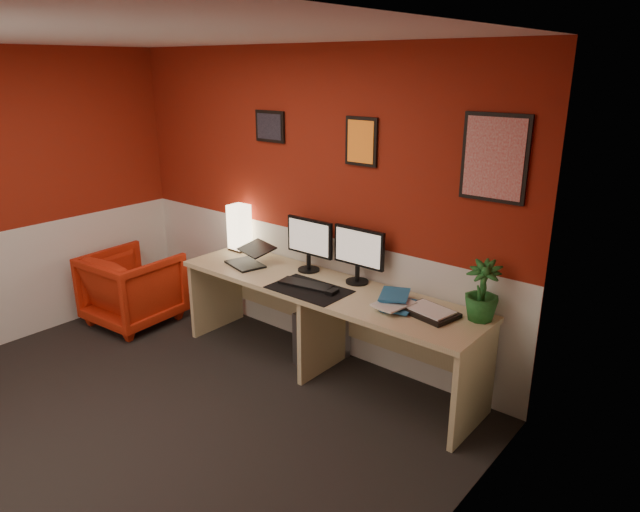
{
  "coord_description": "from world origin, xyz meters",
  "views": [
    {
      "loc": [
        3.05,
        -1.78,
        2.34
      ],
      "look_at": [
        0.6,
        1.21,
        1.05
      ],
      "focal_mm": 32.2,
      "sensor_mm": 36.0,
      "label": 1
    }
  ],
  "objects_px": {
    "laptop": "(245,253)",
    "desk": "(324,329)",
    "zen_tray": "(430,312)",
    "monitor_left": "(309,237)",
    "potted_plant": "(482,291)",
    "armchair": "(133,288)",
    "pc_tower": "(322,336)",
    "shoji_lamp": "(239,229)",
    "monitor_right": "(358,247)"
  },
  "relations": [
    {
      "from": "desk",
      "to": "laptop",
      "type": "xyz_separation_m",
      "value": [
        -0.81,
        -0.05,
        0.47
      ]
    },
    {
      "from": "potted_plant",
      "to": "zen_tray",
      "type": "bearing_deg",
      "value": -154.28
    },
    {
      "from": "monitor_right",
      "to": "monitor_left",
      "type": "bearing_deg",
      "value": -176.29
    },
    {
      "from": "laptop",
      "to": "desk",
      "type": "bearing_deg",
      "value": 19.3
    },
    {
      "from": "laptop",
      "to": "monitor_right",
      "type": "xyz_separation_m",
      "value": [
        0.97,
        0.27,
        0.18
      ]
    },
    {
      "from": "desk",
      "to": "potted_plant",
      "type": "height_order",
      "value": "potted_plant"
    },
    {
      "from": "zen_tray",
      "to": "monitor_left",
      "type": "bearing_deg",
      "value": 173.19
    },
    {
      "from": "desk",
      "to": "monitor_right",
      "type": "xyz_separation_m",
      "value": [
        0.16,
        0.22,
        0.66
      ]
    },
    {
      "from": "laptop",
      "to": "zen_tray",
      "type": "distance_m",
      "value": 1.71
    },
    {
      "from": "monitor_left",
      "to": "monitor_right",
      "type": "distance_m",
      "value": 0.47
    },
    {
      "from": "shoji_lamp",
      "to": "laptop",
      "type": "relative_size",
      "value": 1.21
    },
    {
      "from": "potted_plant",
      "to": "desk",
      "type": "bearing_deg",
      "value": -171.05
    },
    {
      "from": "zen_tray",
      "to": "potted_plant",
      "type": "xyz_separation_m",
      "value": [
        0.29,
        0.14,
        0.19
      ]
    },
    {
      "from": "monitor_left",
      "to": "zen_tray",
      "type": "xyz_separation_m",
      "value": [
        1.21,
        -0.14,
        -0.28
      ]
    },
    {
      "from": "monitor_left",
      "to": "armchair",
      "type": "height_order",
      "value": "monitor_left"
    },
    {
      "from": "monitor_right",
      "to": "potted_plant",
      "type": "relative_size",
      "value": 1.42
    },
    {
      "from": "monitor_left",
      "to": "pc_tower",
      "type": "height_order",
      "value": "monitor_left"
    },
    {
      "from": "potted_plant",
      "to": "pc_tower",
      "type": "height_order",
      "value": "potted_plant"
    },
    {
      "from": "desk",
      "to": "armchair",
      "type": "distance_m",
      "value": 2.02
    },
    {
      "from": "laptop",
      "to": "pc_tower",
      "type": "relative_size",
      "value": 0.73
    },
    {
      "from": "laptop",
      "to": "pc_tower",
      "type": "xyz_separation_m",
      "value": [
        0.7,
        0.17,
        -0.61
      ]
    },
    {
      "from": "monitor_left",
      "to": "potted_plant",
      "type": "xyz_separation_m",
      "value": [
        1.5,
        -0.0,
        -0.09
      ]
    },
    {
      "from": "zen_tray",
      "to": "armchair",
      "type": "distance_m",
      "value": 2.93
    },
    {
      "from": "armchair",
      "to": "potted_plant",
      "type": "bearing_deg",
      "value": -173.18
    },
    {
      "from": "monitor_right",
      "to": "potted_plant",
      "type": "height_order",
      "value": "monitor_right"
    },
    {
      "from": "shoji_lamp",
      "to": "armchair",
      "type": "distance_m",
      "value": 1.19
    },
    {
      "from": "shoji_lamp",
      "to": "zen_tray",
      "type": "relative_size",
      "value": 1.14
    },
    {
      "from": "shoji_lamp",
      "to": "monitor_right",
      "type": "height_order",
      "value": "monitor_right"
    },
    {
      "from": "desk",
      "to": "zen_tray",
      "type": "bearing_deg",
      "value": 2.9
    },
    {
      "from": "pc_tower",
      "to": "laptop",
      "type": "bearing_deg",
      "value": -152.81
    },
    {
      "from": "shoji_lamp",
      "to": "monitor_right",
      "type": "bearing_deg",
      "value": 0.21
    },
    {
      "from": "laptop",
      "to": "monitor_left",
      "type": "distance_m",
      "value": 0.58
    },
    {
      "from": "monitor_left",
      "to": "potted_plant",
      "type": "height_order",
      "value": "monitor_left"
    },
    {
      "from": "laptop",
      "to": "monitor_left",
      "type": "relative_size",
      "value": 0.57
    },
    {
      "from": "laptop",
      "to": "armchair",
      "type": "relative_size",
      "value": 0.44
    },
    {
      "from": "pc_tower",
      "to": "monitor_left",
      "type": "bearing_deg",
      "value": 173.66
    },
    {
      "from": "potted_plant",
      "to": "monitor_left",
      "type": "bearing_deg",
      "value": 179.91
    },
    {
      "from": "monitor_left",
      "to": "laptop",
      "type": "bearing_deg",
      "value": -154.09
    },
    {
      "from": "laptop",
      "to": "potted_plant",
      "type": "distance_m",
      "value": 2.02
    },
    {
      "from": "desk",
      "to": "zen_tray",
      "type": "height_order",
      "value": "zen_tray"
    },
    {
      "from": "monitor_right",
      "to": "armchair",
      "type": "relative_size",
      "value": 0.77
    },
    {
      "from": "shoji_lamp",
      "to": "armchair",
      "type": "height_order",
      "value": "shoji_lamp"
    },
    {
      "from": "shoji_lamp",
      "to": "potted_plant",
      "type": "height_order",
      "value": "potted_plant"
    },
    {
      "from": "laptop",
      "to": "armchair",
      "type": "height_order",
      "value": "laptop"
    },
    {
      "from": "pc_tower",
      "to": "armchair",
      "type": "bearing_deg",
      "value": -150.47
    },
    {
      "from": "shoji_lamp",
      "to": "armchair",
      "type": "bearing_deg",
      "value": -141.95
    },
    {
      "from": "desk",
      "to": "pc_tower",
      "type": "distance_m",
      "value": 0.22
    },
    {
      "from": "laptop",
      "to": "monitor_right",
      "type": "distance_m",
      "value": 1.02
    },
    {
      "from": "shoji_lamp",
      "to": "monitor_left",
      "type": "bearing_deg",
      "value": -1.74
    },
    {
      "from": "laptop",
      "to": "zen_tray",
      "type": "xyz_separation_m",
      "value": [
        1.71,
        0.1,
        -0.09
      ]
    }
  ]
}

